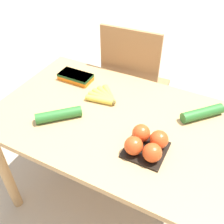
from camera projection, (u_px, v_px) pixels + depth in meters
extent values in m
plane|color=#B7A88E|center=(112.00, 197.00, 1.80)|extent=(12.00, 12.00, 0.00)
cube|color=tan|center=(112.00, 119.00, 1.33)|extent=(1.20, 0.78, 0.03)
cylinder|color=tan|center=(4.00, 171.00, 1.54)|extent=(0.06, 0.06, 0.71)
cylinder|color=tan|center=(69.00, 107.00, 1.99)|extent=(0.06, 0.06, 0.71)
cylinder|color=tan|center=(215.00, 158.00, 1.61)|extent=(0.06, 0.06, 0.71)
cube|color=#A87547|center=(136.00, 88.00, 1.98)|extent=(0.44, 0.42, 0.03)
cube|color=#A87547|center=(129.00, 69.00, 1.67)|extent=(0.39, 0.04, 0.53)
cylinder|color=#A87547|center=(162.00, 106.00, 2.20)|extent=(0.04, 0.04, 0.45)
cylinder|color=#A87547|center=(122.00, 95.00, 2.31)|extent=(0.04, 0.04, 0.45)
cylinder|color=#A87547|center=(149.00, 132.00, 1.96)|extent=(0.04, 0.04, 0.45)
cylinder|color=#A87547|center=(106.00, 119.00, 2.07)|extent=(0.04, 0.04, 0.45)
sphere|color=brown|center=(113.00, 102.00, 1.38)|extent=(0.03, 0.03, 0.03)
cylinder|color=#DBCC47|center=(109.00, 94.00, 1.44)|extent=(0.13, 0.13, 0.03)
cylinder|color=#DBCC47|center=(106.00, 95.00, 1.43)|extent=(0.15, 0.11, 0.03)
cylinder|color=#DBCC47|center=(103.00, 96.00, 1.42)|extent=(0.15, 0.08, 0.03)
cylinder|color=#DBCC47|center=(101.00, 98.00, 1.41)|extent=(0.15, 0.05, 0.03)
cylinder|color=#DBCC47|center=(99.00, 100.00, 1.40)|extent=(0.16, 0.06, 0.03)
cube|color=black|center=(146.00, 150.00, 1.15)|extent=(0.18, 0.18, 0.01)
sphere|color=#DB4C1E|center=(134.00, 146.00, 1.11)|extent=(0.08, 0.08, 0.08)
sphere|color=#DB4C1E|center=(152.00, 153.00, 1.08)|extent=(0.08, 0.08, 0.08)
sphere|color=#DB4C1E|center=(141.00, 133.00, 1.16)|extent=(0.08, 0.08, 0.08)
sphere|color=#DB4C1E|center=(159.00, 139.00, 1.13)|extent=(0.08, 0.08, 0.08)
cube|color=orange|center=(76.00, 77.00, 1.56)|extent=(0.20, 0.10, 0.04)
cube|color=#19471E|center=(75.00, 75.00, 1.55)|extent=(0.20, 0.10, 0.01)
cylinder|color=#2D702D|center=(59.00, 115.00, 1.29)|extent=(0.20, 0.20, 0.05)
cylinder|color=#2D702D|center=(202.00, 113.00, 1.30)|extent=(0.19, 0.20, 0.05)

